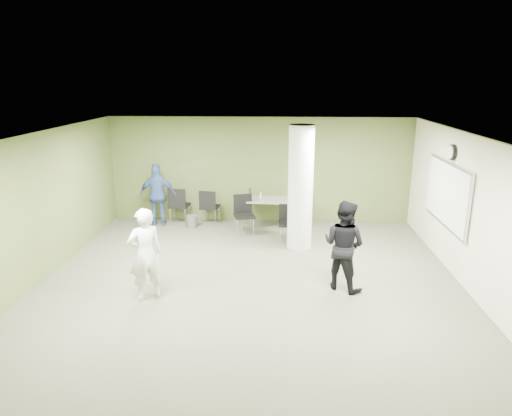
# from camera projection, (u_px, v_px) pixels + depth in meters

# --- Properties ---
(floor) EXTENTS (8.00, 8.00, 0.00)m
(floor) POSITION_uv_depth(u_px,v_px,m) (250.00, 283.00, 8.70)
(floor) COLOR #515240
(floor) RESTS_ON ground
(ceiling) EXTENTS (8.00, 8.00, 0.00)m
(ceiling) POSITION_uv_depth(u_px,v_px,m) (250.00, 135.00, 7.93)
(ceiling) COLOR white
(ceiling) RESTS_ON wall_back
(wall_back) EXTENTS (8.00, 2.80, 0.02)m
(wall_back) POSITION_uv_depth(u_px,v_px,m) (260.00, 170.00, 12.15)
(wall_back) COLOR #52602D
(wall_back) RESTS_ON floor
(wall_left) EXTENTS (0.02, 8.00, 2.80)m
(wall_left) POSITION_uv_depth(u_px,v_px,m) (37.00, 209.00, 8.52)
(wall_left) COLOR #52602D
(wall_left) RESTS_ON floor
(wall_right_cream) EXTENTS (0.02, 8.00, 2.80)m
(wall_right_cream) POSITION_uv_depth(u_px,v_px,m) (474.00, 216.00, 8.11)
(wall_right_cream) COLOR beige
(wall_right_cream) RESTS_ON floor
(column) EXTENTS (0.56, 0.56, 2.80)m
(column) POSITION_uv_depth(u_px,v_px,m) (300.00, 188.00, 10.18)
(column) COLOR silver
(column) RESTS_ON floor
(whiteboard) EXTENTS (0.05, 2.30, 1.30)m
(whiteboard) POSITION_uv_depth(u_px,v_px,m) (447.00, 194.00, 9.23)
(whiteboard) COLOR silver
(whiteboard) RESTS_ON wall_right_cream
(wall_clock) EXTENTS (0.06, 0.32, 0.32)m
(wall_clock) POSITION_uv_depth(u_px,v_px,m) (452.00, 152.00, 9.00)
(wall_clock) COLOR black
(wall_clock) RESTS_ON wall_right_cream
(folding_table) EXTENTS (1.67, 0.81, 1.02)m
(folding_table) POSITION_uv_depth(u_px,v_px,m) (272.00, 201.00, 11.70)
(folding_table) COLOR gray
(folding_table) RESTS_ON floor
(wastebasket) EXTENTS (0.28, 0.28, 0.32)m
(wastebasket) POSITION_uv_depth(u_px,v_px,m) (192.00, 221.00, 11.89)
(wastebasket) COLOR #4C4C4C
(wastebasket) RESTS_ON floor
(chair_back_left) EXTENTS (0.53, 0.53, 0.99)m
(chair_back_left) POSITION_uv_depth(u_px,v_px,m) (178.00, 203.00, 12.07)
(chair_back_left) COLOR black
(chair_back_left) RESTS_ON floor
(chair_back_right) EXTENTS (0.53, 0.53, 0.94)m
(chair_back_right) POSITION_uv_depth(u_px,v_px,m) (209.00, 204.00, 12.04)
(chair_back_right) COLOR black
(chair_back_right) RESTS_ON floor
(chair_table_left) EXTENTS (0.59, 0.59, 0.98)m
(chair_table_left) POSITION_uv_depth(u_px,v_px,m) (244.00, 211.00, 11.35)
(chair_table_left) COLOR black
(chair_table_left) RESTS_ON floor
(chair_table_right) EXTENTS (0.44, 0.44, 0.85)m
(chair_table_right) POSITION_uv_depth(u_px,v_px,m) (287.00, 220.00, 10.91)
(chair_table_right) COLOR black
(chair_table_right) RESTS_ON floor
(woman_white) EXTENTS (0.72, 0.66, 1.66)m
(woman_white) POSITION_uv_depth(u_px,v_px,m) (145.00, 254.00, 7.88)
(woman_white) COLOR white
(woman_white) RESTS_ON floor
(man_black) EXTENTS (1.03, 0.99, 1.68)m
(man_black) POSITION_uv_depth(u_px,v_px,m) (344.00, 245.00, 8.28)
(man_black) COLOR black
(man_black) RESTS_ON floor
(man_blue) EXTENTS (1.00, 0.48, 1.65)m
(man_blue) POSITION_uv_depth(u_px,v_px,m) (158.00, 195.00, 11.87)
(man_blue) COLOR #38538C
(man_blue) RESTS_ON floor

